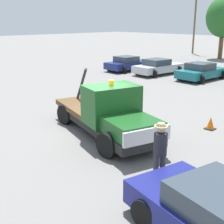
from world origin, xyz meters
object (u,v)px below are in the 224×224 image
Objects in this scene: parked_car_navy at (128,64)px; traffic_cone at (210,124)px; parked_car_silver at (158,67)px; tree_center at (224,17)px; parked_car_teal at (201,72)px; person_near_truck at (160,148)px; tow_truck at (108,115)px; utility_pole at (195,12)px.

traffic_cone is at bearing -120.83° from parked_car_navy.
parked_car_silver reaches higher than traffic_cone.
parked_car_navy is at bearing -95.58° from tree_center.
parked_car_teal is 8.09× the size of traffic_cone.
parked_car_navy is (-14.87, 14.33, -0.41)m from person_near_truck.
person_near_truck is at bearing -5.68° from tow_truck.
utility_pole is at bearing 131.97° from tow_truck.
tow_truck is 11.83× the size of traffic_cone.
person_near_truck is (3.69, -1.41, 0.13)m from tow_truck.
traffic_cone is (13.59, -9.11, -0.39)m from parked_car_navy.
parked_car_navy is 16.36m from traffic_cone.
person_near_truck is 0.17× the size of utility_pole.
traffic_cone is (6.47, -9.99, -0.39)m from parked_car_teal.
parked_car_silver is at bearing -79.64° from parked_car_navy.
tow_truck reaches higher than parked_car_teal.
tow_truck reaches higher than traffic_cone.
tree_center is at bearing -28.64° from utility_pole.
tree_center is at bearing 138.90° from person_near_truck.
parked_car_teal is at bearing -79.98° from parked_car_navy.
parked_car_teal is 0.62× the size of tree_center.
parked_car_teal is at bearing 141.05° from person_near_truck.
parked_car_silver is 19.58m from utility_pole.
parked_car_teal is at bearing 122.92° from traffic_cone.
utility_pole reaches higher than tow_truck.
utility_pole is (-17.92, 26.93, 5.23)m from traffic_cone.
traffic_cone is at bearing -144.16° from parked_car_teal.
tree_center is at bearing 117.07° from traffic_cone.
parked_car_teal is at bearing -79.03° from parked_car_silver.
person_near_truck is 18.79m from parked_car_silver.
tree_center is (-9.75, 27.59, 3.88)m from tow_truck.
traffic_cone is (10.36, -9.53, -0.40)m from parked_car_silver.
parked_car_silver is (-7.96, 13.33, -0.28)m from tow_truck.
parked_car_navy is 15.32m from tree_center.
tree_center is (-1.79, 14.26, 4.16)m from parked_car_silver.
tree_center is 0.69× the size of utility_pole.
traffic_cone is at bearing -56.36° from utility_pole.
utility_pole is at bearing 144.89° from person_near_truck.
utility_pole is at bearing 123.64° from traffic_cone.
tree_center is (1.43, 14.67, 4.16)m from parked_car_navy.
tree_center reaches higher than traffic_cone.
parked_car_silver is 1.07× the size of parked_car_teal.
person_near_truck is 17.07m from parked_car_teal.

